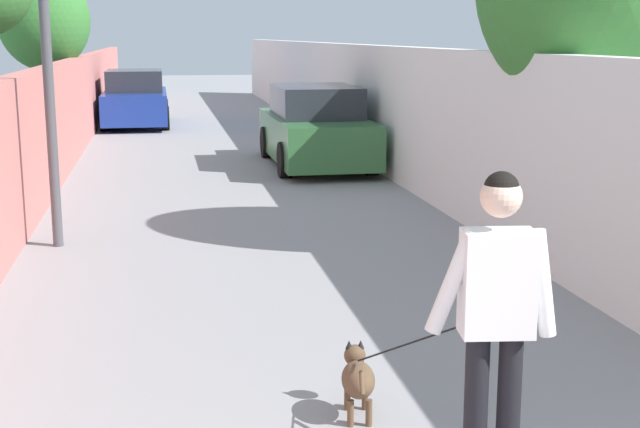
# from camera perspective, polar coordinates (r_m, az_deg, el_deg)

# --- Properties ---
(ground_plane) EXTENTS (80.00, 80.00, 0.00)m
(ground_plane) POSITION_cam_1_polar(r_m,az_deg,el_deg) (16.23, -6.19, 2.67)
(ground_plane) COLOR gray
(wall_left) EXTENTS (48.00, 0.30, 1.99)m
(wall_left) POSITION_cam_1_polar(r_m,az_deg,el_deg) (14.19, -17.68, 4.97)
(wall_left) COLOR #CC726B
(wall_left) RESTS_ON ground
(fence_right) EXTENTS (48.00, 0.30, 2.30)m
(fence_right) POSITION_cam_1_polar(r_m,az_deg,el_deg) (14.65, 5.98, 6.25)
(fence_right) COLOR white
(fence_right) RESTS_ON ground
(tree_left_far) EXTENTS (2.05, 2.05, 3.95)m
(tree_left_far) POSITION_cam_1_polar(r_m,az_deg,el_deg) (21.15, -17.53, 11.85)
(tree_left_far) COLOR brown
(tree_left_far) RESTS_ON ground
(lamp_post) EXTENTS (0.36, 0.36, 3.83)m
(lamp_post) POSITION_cam_1_polar(r_m,az_deg,el_deg) (10.75, -17.48, 11.96)
(lamp_post) COLOR #4C4C51
(lamp_post) RESTS_ON ground
(person_skateboarder) EXTENTS (0.27, 0.72, 1.73)m
(person_skateboarder) POSITION_cam_1_polar(r_m,az_deg,el_deg) (4.74, 11.41, -5.81)
(person_skateboarder) COLOR black
(person_skateboarder) RESTS_ON skateboard
(dog) EXTENTS (1.45, 0.63, 1.06)m
(dog) POSITION_cam_1_polar(r_m,az_deg,el_deg) (5.91, 2.49, -10.54)
(dog) COLOR brown
(dog) RESTS_ON ground
(car_near) EXTENTS (4.30, 1.80, 1.54)m
(car_near) POSITION_cam_1_polar(r_m,az_deg,el_deg) (16.96, -0.28, 5.56)
(car_near) COLOR #336B38
(car_near) RESTS_ON ground
(car_far) EXTENTS (4.30, 1.80, 1.54)m
(car_far) POSITION_cam_1_polar(r_m,az_deg,el_deg) (25.09, -11.92, 7.27)
(car_far) COLOR navy
(car_far) RESTS_ON ground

